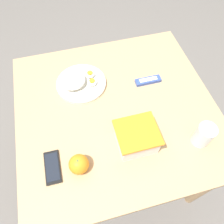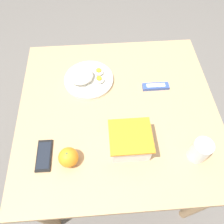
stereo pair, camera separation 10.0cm
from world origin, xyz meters
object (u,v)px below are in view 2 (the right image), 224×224
(rice_plate, at_px, (86,78))
(cell_phone, at_px, (44,156))
(candy_bar, at_px, (156,86))
(food_container, at_px, (130,142))
(drinking_glass, at_px, (200,151))
(orange_fruit, at_px, (68,157))

(rice_plate, bearing_deg, cell_phone, 65.44)
(candy_bar, relative_size, cell_phone, 0.95)
(food_container, height_order, drinking_glass, drinking_glass)
(rice_plate, height_order, drinking_glass, drinking_glass)
(rice_plate, relative_size, drinking_glass, 2.31)
(candy_bar, bearing_deg, drinking_glass, 105.71)
(food_container, height_order, rice_plate, food_container)
(cell_phone, bearing_deg, orange_fruit, 165.27)
(cell_phone, bearing_deg, candy_bar, -148.21)
(orange_fruit, xyz_separation_m, cell_phone, (0.11, -0.03, -0.04))
(orange_fruit, bearing_deg, food_container, -169.49)
(rice_plate, distance_m, cell_phone, 0.44)
(food_container, relative_size, drinking_glass, 1.56)
(rice_plate, bearing_deg, food_container, 115.09)
(orange_fruit, height_order, drinking_glass, drinking_glass)
(food_container, distance_m, rice_plate, 0.42)
(candy_bar, xyz_separation_m, cell_phone, (0.54, 0.33, -0.00))
(candy_bar, bearing_deg, orange_fruit, 40.23)
(orange_fruit, height_order, cell_phone, orange_fruit)
(orange_fruit, relative_size, candy_bar, 0.61)
(food_container, xyz_separation_m, candy_bar, (-0.17, -0.31, -0.04))
(food_container, xyz_separation_m, rice_plate, (0.18, -0.38, -0.02))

